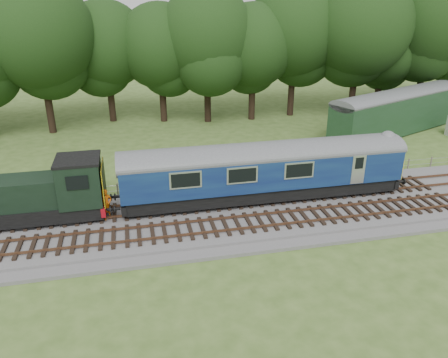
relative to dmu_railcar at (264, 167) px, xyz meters
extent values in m
plane|color=#3B5620|center=(-5.28, -1.40, -2.61)|extent=(120.00, 120.00, 0.00)
cube|color=#4C4C4F|center=(-5.28, -1.40, -2.43)|extent=(70.00, 7.00, 0.35)
cube|color=brown|center=(-5.28, -0.72, -2.12)|extent=(66.50, 0.07, 0.14)
cube|color=brown|center=(-5.28, 0.72, -2.12)|extent=(66.50, 0.07, 0.14)
cube|color=brown|center=(-5.28, -3.72, -2.12)|extent=(66.50, 0.07, 0.14)
cube|color=brown|center=(-5.28, -2.28, -2.12)|extent=(66.50, 0.07, 0.14)
cube|color=black|center=(-0.01, 0.00, -1.55)|extent=(17.46, 2.52, 0.85)
cube|color=#0D174A|center=(-0.01, 0.00, -0.12)|extent=(18.00, 2.80, 2.05)
cube|color=yellow|center=(9.01, 0.00, -0.50)|extent=(0.06, 2.74, 1.30)
cube|color=black|center=(5.99, 0.00, -1.75)|extent=(2.60, 2.00, 0.55)
cube|color=black|center=(-6.01, 0.00, -1.75)|extent=(2.60, 2.00, 0.55)
cube|color=black|center=(-14.41, 0.00, -1.60)|extent=(8.73, 2.39, 0.85)
cube|color=black|center=(-15.61, 0.00, -0.35)|extent=(6.30, 2.08, 1.70)
cube|color=black|center=(-11.21, 0.00, 0.05)|extent=(2.40, 2.55, 2.60)
cube|color=maroon|center=(-10.03, 0.00, -1.55)|extent=(0.25, 2.60, 0.55)
cube|color=yellow|center=(-9.89, 0.00, -0.15)|extent=(0.06, 2.55, 2.30)
imported|color=orange|center=(-9.84, -0.63, -1.30)|extent=(0.83, 0.74, 1.91)
cube|color=#19381C|center=(17.24, 12.24, -0.64)|extent=(16.29, 9.05, 3.72)
cube|color=#19381C|center=(18.47, 14.51, -1.46)|extent=(3.32, 3.32, 2.29)
cube|color=black|center=(18.47, 14.51, -0.22)|extent=(3.66, 3.66, 0.18)
camera|label=1|loc=(-8.06, -24.59, 10.13)|focal=35.00mm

